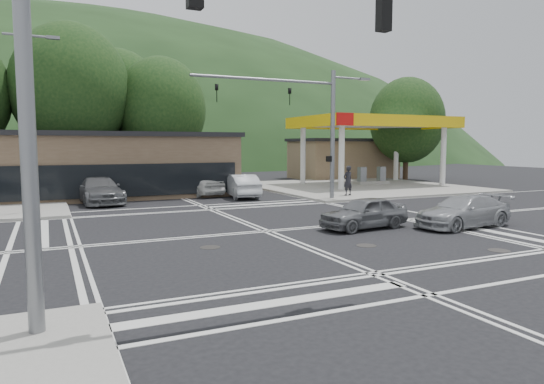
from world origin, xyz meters
name	(u,v)px	position (x,y,z in m)	size (l,w,h in m)	color
ground	(266,231)	(0.00, 0.00, 0.00)	(120.00, 120.00, 0.00)	black
sidewalk_ne	(359,187)	(15.00, 15.00, 0.07)	(16.00, 16.00, 0.15)	gray
gas_station_canopy	(373,126)	(16.99, 15.99, 5.04)	(12.32, 8.34, 5.75)	silver
convenience_store	(343,160)	(20.00, 25.00, 1.90)	(10.00, 6.00, 3.80)	#846B4F
commercial_row	(46,168)	(-8.00, 17.00, 2.00)	(24.00, 8.00, 4.00)	brown
hill_north	(89,161)	(0.00, 90.00, 0.00)	(252.00, 126.00, 140.00)	#1E3718
tree_n_b	(71,89)	(-6.00, 24.00, 7.79)	(9.00, 9.00, 12.98)	#382619
tree_n_c	(161,109)	(1.00, 24.00, 6.49)	(7.60, 7.60, 10.87)	#382619
tree_n_e	(117,104)	(-2.00, 28.00, 7.14)	(8.40, 8.40, 11.98)	#382619
tree_ne	(407,120)	(24.00, 20.00, 5.84)	(7.20, 7.20, 9.99)	#382619
streetlight_nw	(33,112)	(-8.44, 9.00, 5.05)	(2.50, 0.25, 9.00)	slate
signal_mast_ne	(315,118)	(6.95, 8.20, 5.07)	(11.65, 0.30, 8.00)	slate
signal_mast_sw	(133,56)	(-6.39, -8.20, 5.12)	(9.14, 0.28, 8.00)	slate
car_grey_center	(364,213)	(3.96, -1.12, 0.67)	(1.58, 3.93, 1.34)	slate
car_silver_east	(463,211)	(8.00, -2.57, 0.67)	(1.87, 4.61, 1.34)	#9B9DA1
car_queue_a	(241,186)	(3.65, 12.19, 0.77)	(1.62, 4.65, 1.53)	silver
car_queue_b	(200,184)	(1.51, 14.43, 0.78)	(1.85, 4.60, 1.57)	silver
car_northbound	(98,190)	(-5.22, 12.74, 0.80)	(2.25, 5.55, 1.61)	slate
pedestrian	(348,181)	(9.98, 9.10, 1.13)	(0.71, 0.47, 1.95)	black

